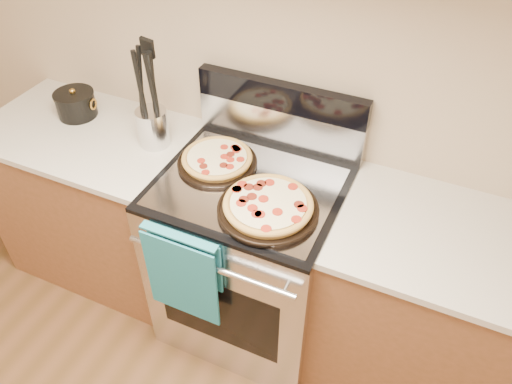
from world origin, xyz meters
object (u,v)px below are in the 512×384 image
at_px(pepperoni_pizza_front, 268,206).
at_px(saucepan, 76,105).
at_px(pepperoni_pizza_back, 217,160).
at_px(utensil_crock, 153,127).
at_px(range_body, 251,259).

height_order(pepperoni_pizza_front, saucepan, saucepan).
xyz_separation_m(pepperoni_pizza_back, utensil_crock, (-0.34, 0.04, 0.05)).
bearing_deg(pepperoni_pizza_back, range_body, -15.36).
relative_size(range_body, pepperoni_pizza_front, 2.34).
bearing_deg(utensil_crock, pepperoni_pizza_back, -5.99).
relative_size(range_body, pepperoni_pizza_back, 2.69).
xyz_separation_m(range_body, pepperoni_pizza_back, (-0.18, 0.05, 0.50)).
xyz_separation_m(pepperoni_pizza_front, utensil_crock, (-0.65, 0.21, 0.04)).
xyz_separation_m(pepperoni_pizza_back, pepperoni_pizza_front, (0.31, -0.18, 0.00)).
relative_size(pepperoni_pizza_front, utensil_crock, 2.25).
bearing_deg(saucepan, pepperoni_pizza_front, -12.95).
distance_m(pepperoni_pizza_back, utensil_crock, 0.34).
relative_size(pepperoni_pizza_back, pepperoni_pizza_front, 0.87).
bearing_deg(pepperoni_pizza_back, utensil_crock, 174.01).
bearing_deg(utensil_crock, range_body, -9.32).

